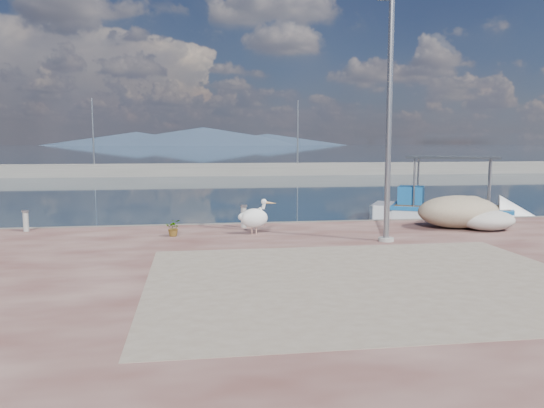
{
  "coord_description": "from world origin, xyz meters",
  "views": [
    {
      "loc": [
        -2.51,
        -13.16,
        3.29
      ],
      "look_at": [
        0.0,
        3.8,
        1.3
      ],
      "focal_mm": 35.0,
      "sensor_mm": 36.0,
      "label": 1
    }
  ],
  "objects": [
    {
      "name": "lamp_post",
      "position": [
        2.88,
        1.1,
        3.8
      ],
      "size": [
        0.44,
        0.96,
        7.0
      ],
      "color": "gray",
      "rests_on": "quay"
    },
    {
      "name": "bollard_far",
      "position": [
        -7.78,
        4.32,
        0.87
      ],
      "size": [
        0.22,
        0.22,
        0.68
      ],
      "color": "gray",
      "rests_on": "quay"
    },
    {
      "name": "net_pile_d",
      "position": [
        6.76,
        2.39,
        0.83
      ],
      "size": [
        1.75,
        1.31,
        0.65
      ],
      "primitive_type": "ellipsoid",
      "color": "beige",
      "rests_on": "quay"
    },
    {
      "name": "ground",
      "position": [
        0.0,
        0.0,
        0.0
      ],
      "size": [
        1400.0,
        1400.0,
        0.0
      ],
      "primitive_type": "plane",
      "color": "#162635",
      "rests_on": "ground"
    },
    {
      "name": "net_pile_c",
      "position": [
        6.09,
        3.03,
        1.03
      ],
      "size": [
        2.7,
        1.93,
        1.06
      ],
      "primitive_type": "ellipsoid",
      "color": "#C2AE90",
      "rests_on": "quay"
    },
    {
      "name": "boat_right",
      "position": [
        8.14,
        7.67,
        0.25
      ],
      "size": [
        6.83,
        5.11,
        3.18
      ],
      "rotation": [
        0.0,
        0.0,
        -0.51
      ],
      "color": "white",
      "rests_on": "ground"
    },
    {
      "name": "bollard_near",
      "position": [
        -0.9,
        4.15,
        0.91
      ],
      "size": [
        0.25,
        0.25,
        0.75
      ],
      "color": "gray",
      "rests_on": "quay"
    },
    {
      "name": "pelican",
      "position": [
        -0.69,
        2.76,
        1.01
      ],
      "size": [
        1.14,
        0.64,
        1.09
      ],
      "rotation": [
        0.0,
        0.0,
        -0.17
      ],
      "color": "tan",
      "rests_on": "quay"
    },
    {
      "name": "breakwater",
      "position": [
        -0.0,
        40.0,
        0.6
      ],
      "size": [
        120.0,
        2.2,
        7.5
      ],
      "color": "gray",
      "rests_on": "ground"
    },
    {
      "name": "potted_plant",
      "position": [
        -3.13,
        2.77,
        0.76
      ],
      "size": [
        0.48,
        0.42,
        0.51
      ],
      "primitive_type": "imported",
      "rotation": [
        0.0,
        0.0,
        -0.04
      ],
      "color": "#33722D",
      "rests_on": "quay"
    },
    {
      "name": "quay",
      "position": [
        0.0,
        -6.0,
        0.25
      ],
      "size": [
        44.0,
        22.0,
        0.5
      ],
      "primitive_type": "cube",
      "color": "#49231F",
      "rests_on": "ground"
    },
    {
      "name": "mountains",
      "position": [
        4.39,
        650.0,
        9.51
      ],
      "size": [
        370.0,
        280.0,
        22.0
      ],
      "color": "#28384C",
      "rests_on": "ground"
    },
    {
      "name": "quay_patch",
      "position": [
        1.0,
        -3.0,
        0.5
      ],
      "size": [
        9.0,
        7.0,
        0.01
      ],
      "primitive_type": "cube",
      "color": "gray",
      "rests_on": "quay"
    }
  ]
}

